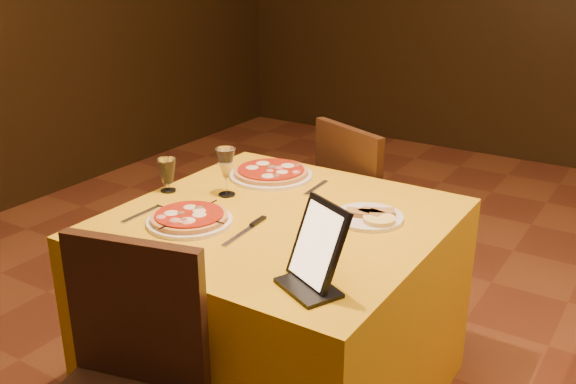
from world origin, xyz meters
The scene contains 11 objects.
main_table centered at (-0.45, -0.02, 0.38)m, with size 1.10×1.10×0.75m, color #CD9C0D.
chair_main_far centered at (-0.45, 0.82, 0.46)m, with size 0.48×0.48×0.91m, color black, non-canonical shape.
pizza_near centered at (-0.68, -0.23, 0.77)m, with size 0.29×0.29×0.03m.
pizza_far centered at (-0.71, 0.31, 0.77)m, with size 0.34×0.34×0.03m.
cutlet_dish centered at (-0.18, 0.14, 0.76)m, with size 0.25×0.25×0.03m.
wine_glass centered at (-0.73, 0.05, 0.84)m, with size 0.07×0.07×0.19m, color #F6E38B, non-canonical shape.
water_glass centered at (-0.95, -0.04, 0.81)m, with size 0.07×0.07×0.13m, color white, non-canonical shape.
tablet centered at (-0.10, -0.35, 0.87)m, with size 0.19×0.02×0.24m, color black.
knife centered at (-0.47, -0.19, 0.75)m, with size 0.25×0.02×0.01m, color silver.
fork_near centered at (-0.87, -0.26, 0.75)m, with size 0.18×0.02×0.01m, color silver.
fork_far centered at (-0.48, 0.30, 0.75)m, with size 0.18×0.02×0.01m, color #A6A7AC.
Camera 1 is at (0.69, -1.75, 1.64)m, focal length 40.00 mm.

